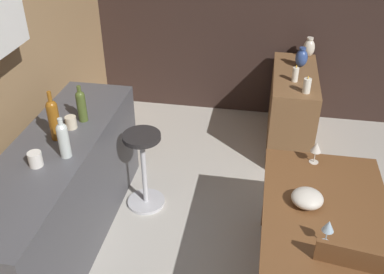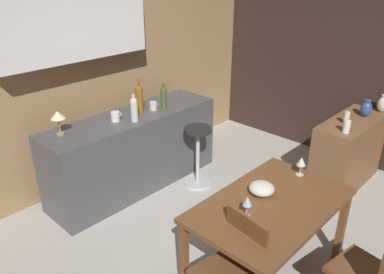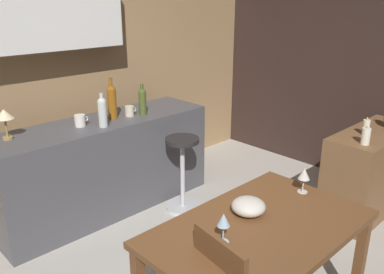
# 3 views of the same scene
# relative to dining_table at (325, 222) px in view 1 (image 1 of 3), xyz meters

# --- Properties ---
(ground_plane) EXTENTS (9.00, 9.00, 0.00)m
(ground_plane) POSITION_rel_dining_table_xyz_m (0.07, 0.38, -0.65)
(ground_plane) COLOR #B7B2A8
(wall_side_right) EXTENTS (0.10, 4.40, 2.60)m
(wall_side_right) POSITION_rel_dining_table_xyz_m (2.62, 0.68, 0.65)
(wall_side_right) COLOR #33231E
(wall_side_right) RESTS_ON ground_plane
(dining_table) EXTENTS (1.33, 0.82, 0.74)m
(dining_table) POSITION_rel_dining_table_xyz_m (0.00, 0.00, 0.00)
(dining_table) COLOR brown
(dining_table) RESTS_ON ground_plane
(kitchen_counter) EXTENTS (2.10, 0.60, 0.90)m
(kitchen_counter) POSITION_rel_dining_table_xyz_m (0.17, 1.95, -0.20)
(kitchen_counter) COLOR #4C4C51
(kitchen_counter) RESTS_ON ground_plane
(sideboard_cabinet) EXTENTS (1.10, 0.44, 0.82)m
(sideboard_cabinet) POSITION_rel_dining_table_xyz_m (1.94, 0.16, -0.24)
(sideboard_cabinet) COLOR brown
(sideboard_cabinet) RESTS_ON ground_plane
(bar_stool) EXTENTS (0.34, 0.34, 0.73)m
(bar_stool) POSITION_rel_dining_table_xyz_m (0.70, 1.43, -0.26)
(bar_stool) COLOR #262323
(bar_stool) RESTS_ON ground_plane
(wine_glass_left) EXTENTS (0.08, 0.08, 0.17)m
(wine_glass_left) POSITION_rel_dining_table_xyz_m (0.54, 0.06, 0.22)
(wine_glass_left) COLOR silver
(wine_glass_left) RESTS_ON dining_table
(wine_glass_right) EXTENTS (0.07, 0.07, 0.18)m
(wine_glass_right) POSITION_rel_dining_table_xyz_m (-0.28, 0.04, 0.22)
(wine_glass_right) COLOR silver
(wine_glass_right) RESTS_ON dining_table
(fruit_bowl) EXTENTS (0.21, 0.21, 0.10)m
(fruit_bowl) POSITION_rel_dining_table_xyz_m (0.05, 0.13, 0.14)
(fruit_bowl) COLOR beige
(fruit_bowl) RESTS_ON dining_table
(wine_bottle_olive) EXTENTS (0.07, 0.07, 0.30)m
(wine_bottle_olive) POSITION_rel_dining_table_xyz_m (0.57, 1.85, 0.39)
(wine_bottle_olive) COLOR #475623
(wine_bottle_olive) RESTS_ON kitchen_counter
(wine_bottle_amber) EXTENTS (0.08, 0.08, 0.38)m
(wine_bottle_amber) POSITION_rel_dining_table_xyz_m (0.29, 1.94, 0.42)
(wine_bottle_amber) COLOR #8C5114
(wine_bottle_amber) RESTS_ON kitchen_counter
(wine_bottle_clear) EXTENTS (0.08, 0.08, 0.30)m
(wine_bottle_clear) POSITION_rel_dining_table_xyz_m (0.09, 1.78, 0.39)
(wine_bottle_clear) COLOR silver
(wine_bottle_clear) RESTS_ON kitchen_counter
(cup_white) EXTENTS (0.13, 0.09, 0.10)m
(cup_white) POSITION_rel_dining_table_xyz_m (-0.05, 1.94, 0.30)
(cup_white) COLOR white
(cup_white) RESTS_ON kitchen_counter
(cup_cream) EXTENTS (0.12, 0.09, 0.10)m
(cup_cream) POSITION_rel_dining_table_xyz_m (0.45, 1.90, 0.30)
(cup_cream) COLOR beige
(cup_cream) RESTS_ON kitchen_counter
(pillar_candle_tall) EXTENTS (0.07, 0.07, 0.17)m
(pillar_candle_tall) POSITION_rel_dining_table_xyz_m (1.53, 0.08, 0.24)
(pillar_candle_tall) COLOR white
(pillar_candle_tall) RESTS_ON sideboard_cabinet
(pillar_candle_short) EXTENTS (0.06, 0.06, 0.17)m
(pillar_candle_short) POSITION_rel_dining_table_xyz_m (1.76, 0.18, 0.24)
(pillar_candle_short) COLOR white
(pillar_candle_short) RESTS_ON sideboard_cabinet
(vase_ceramic_ivory) EXTENTS (0.12, 0.12, 0.21)m
(vase_ceramic_ivory) POSITION_rel_dining_table_xyz_m (2.42, 0.03, 0.27)
(vase_ceramic_ivory) COLOR beige
(vase_ceramic_ivory) RESTS_ON sideboard_cabinet
(vase_ceramic_blue) EXTENTS (0.12, 0.12, 0.20)m
(vase_ceramic_blue) POSITION_rel_dining_table_xyz_m (2.14, 0.12, 0.27)
(vase_ceramic_blue) COLOR #334C8C
(vase_ceramic_blue) RESTS_ON sideboard_cabinet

